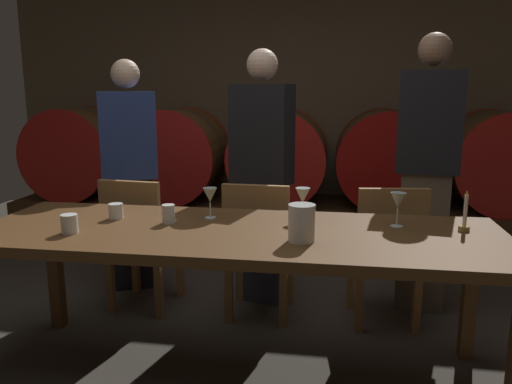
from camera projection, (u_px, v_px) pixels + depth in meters
name	position (u px, v px, depth m)	size (l,w,h in m)	color
ground_plane	(220.00, 379.00, 2.53)	(7.30, 7.30, 0.00)	#3F3A33
back_wall	(283.00, 111.00, 5.19)	(5.61, 0.24, 2.42)	brown
barrel_shelf	(276.00, 220.00, 4.86)	(5.05, 0.90, 0.37)	#4C2D16
wine_barrel_far_left	(81.00, 153.00, 5.04)	(0.89, 0.79, 0.89)	brown
wine_barrel_left	(178.00, 155.00, 4.88)	(0.89, 0.79, 0.89)	brown
wine_barrel_center	(279.00, 157.00, 4.74)	(0.89, 0.79, 0.89)	brown
wine_barrel_right	(385.00, 159.00, 4.59)	(0.89, 0.79, 0.89)	#513319
wine_barrel_far_right	(497.00, 161.00, 4.45)	(0.89, 0.79, 0.89)	#513319
dining_table	(237.00, 243.00, 2.42)	(2.53, 0.85, 0.77)	brown
chair_left	(139.00, 238.00, 3.24)	(0.44, 0.44, 0.88)	olive
chair_center	(259.00, 244.00, 3.11)	(0.41, 0.41, 0.88)	olive
chair_right	(387.00, 249.00, 3.01)	(0.45, 0.45, 0.88)	olive
guest_left	(130.00, 175.00, 3.58)	(0.44, 0.37, 1.63)	black
guest_center	(262.00, 176.00, 3.34)	(0.42, 0.32, 1.68)	#33384C
guest_right	(426.00, 173.00, 3.20)	(0.41, 0.29, 1.77)	brown
candle_center	(465.00, 220.00, 2.37)	(0.05, 0.05, 0.20)	olive
pitcher	(302.00, 223.00, 2.21)	(0.12, 0.12, 0.17)	white
wine_glass_center_left	(210.00, 196.00, 2.60)	(0.07, 0.07, 0.16)	silver
wine_glass_center_right	(303.00, 196.00, 2.58)	(0.08, 0.08, 0.16)	silver
wine_glass_far_right	(398.00, 201.00, 2.44)	(0.08, 0.08, 0.17)	silver
cup_left	(69.00, 224.00, 2.34)	(0.08, 0.08, 0.09)	white
cup_center	(116.00, 211.00, 2.61)	(0.07, 0.07, 0.08)	white
cup_right	(168.00, 214.00, 2.52)	(0.06, 0.06, 0.09)	white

